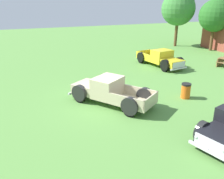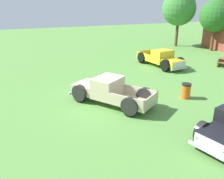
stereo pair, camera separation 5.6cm
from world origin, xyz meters
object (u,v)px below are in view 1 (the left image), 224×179
at_px(pickup_truck_behind_right, 162,59).
at_px(oak_tree_east, 215,16).
at_px(pickup_truck_foreground, 107,91).
at_px(oak_tree_west, 178,9).
at_px(trash_can, 186,91).

xyz_separation_m(pickup_truck_behind_right, oak_tree_east, (-4.24, 9.30, 3.20)).
height_order(pickup_truck_foreground, oak_tree_west, oak_tree_west).
bearing_deg(pickup_truck_behind_right, oak_tree_east, 114.53).
distance_m(pickup_truck_behind_right, oak_tree_east, 10.71).
bearing_deg(pickup_truck_behind_right, trash_can, -20.45).
xyz_separation_m(trash_can, oak_tree_east, (-11.15, 11.87, 3.45)).
bearing_deg(trash_can, pickup_truck_behind_right, 159.55).
height_order(trash_can, oak_tree_east, oak_tree_east).
xyz_separation_m(pickup_truck_foreground, trash_can, (1.11, 4.81, -0.27)).
relative_size(pickup_truck_behind_right, oak_tree_west, 0.78).
bearing_deg(oak_tree_east, trash_can, -46.79).
relative_size(pickup_truck_foreground, trash_can, 5.50).
relative_size(pickup_truck_foreground, oak_tree_east, 0.91).
height_order(trash_can, oak_tree_west, oak_tree_west).
distance_m(pickup_truck_foreground, oak_tree_west, 20.43).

